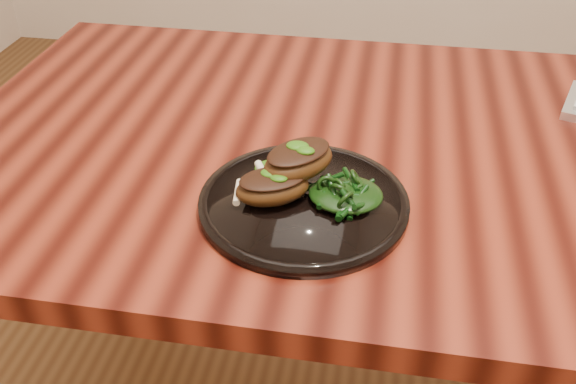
{
  "coord_description": "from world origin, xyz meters",
  "views": [
    {
      "loc": [
        -0.12,
        -0.85,
        1.26
      ],
      "look_at": [
        -0.24,
        -0.19,
        0.78
      ],
      "focal_mm": 40.0,
      "sensor_mm": 36.0,
      "label": 1
    }
  ],
  "objects_px": {
    "plate": "(304,203)",
    "greens_heap": "(346,190)",
    "lamb_chop_front": "(272,186)",
    "desk": "(456,195)"
  },
  "relations": [
    {
      "from": "plate",
      "to": "lamb_chop_front",
      "type": "xyz_separation_m",
      "value": [
        -0.04,
        -0.01,
        0.03
      ]
    },
    {
      "from": "greens_heap",
      "to": "plate",
      "type": "bearing_deg",
      "value": -174.81
    },
    {
      "from": "lamb_chop_front",
      "to": "desk",
      "type": "bearing_deg",
      "value": 36.9
    },
    {
      "from": "lamb_chop_front",
      "to": "greens_heap",
      "type": "height_order",
      "value": "lamb_chop_front"
    },
    {
      "from": "desk",
      "to": "lamb_chop_front",
      "type": "bearing_deg",
      "value": -143.1
    },
    {
      "from": "plate",
      "to": "greens_heap",
      "type": "relative_size",
      "value": 2.84
    },
    {
      "from": "desk",
      "to": "greens_heap",
      "type": "distance_m",
      "value": 0.27
    },
    {
      "from": "lamb_chop_front",
      "to": "plate",
      "type": "bearing_deg",
      "value": 13.94
    },
    {
      "from": "desk",
      "to": "greens_heap",
      "type": "xyz_separation_m",
      "value": [
        -0.16,
        -0.18,
        0.11
      ]
    },
    {
      "from": "plate",
      "to": "greens_heap",
      "type": "bearing_deg",
      "value": 5.19
    }
  ]
}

